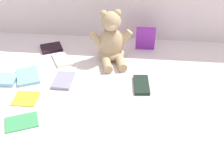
{
  "coord_description": "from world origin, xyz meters",
  "views": [
    {
      "loc": [
        0.08,
        -1.06,
        0.77
      ],
      "look_at": [
        -0.01,
        -0.1,
        0.1
      ],
      "focal_mm": 46.51,
      "sensor_mm": 36.0,
      "label": 1
    }
  ],
  "objects_px": {
    "book_case_0": "(51,48)",
    "book_case_5": "(145,39)",
    "book_case_3": "(141,85)",
    "book_case_4": "(1,80)",
    "book_case_6": "(28,76)",
    "teddy_bear": "(111,42)",
    "book_case_2": "(63,80)",
    "book_case_8": "(26,98)",
    "book_case_1": "(61,59)",
    "book_case_7": "(22,122)"
  },
  "relations": [
    {
      "from": "book_case_7",
      "to": "teddy_bear",
      "type": "bearing_deg",
      "value": 125.33
    },
    {
      "from": "book_case_0",
      "to": "book_case_6",
      "type": "distance_m",
      "value": 0.27
    },
    {
      "from": "book_case_0",
      "to": "book_case_1",
      "type": "distance_m",
      "value": 0.13
    },
    {
      "from": "book_case_3",
      "to": "book_case_5",
      "type": "relative_size",
      "value": 1.05
    },
    {
      "from": "book_case_6",
      "to": "book_case_2",
      "type": "bearing_deg",
      "value": -29.59
    },
    {
      "from": "teddy_bear",
      "to": "book_case_3",
      "type": "bearing_deg",
      "value": -68.92
    },
    {
      "from": "book_case_4",
      "to": "book_case_7",
      "type": "distance_m",
      "value": 0.31
    },
    {
      "from": "teddy_bear",
      "to": "book_case_5",
      "type": "xyz_separation_m",
      "value": [
        0.17,
        0.12,
        -0.03
      ]
    },
    {
      "from": "book_case_5",
      "to": "book_case_7",
      "type": "xyz_separation_m",
      "value": [
        -0.46,
        -0.6,
        -0.06
      ]
    },
    {
      "from": "book_case_4",
      "to": "book_case_7",
      "type": "xyz_separation_m",
      "value": [
        0.19,
        -0.25,
        -0.0
      ]
    },
    {
      "from": "book_case_0",
      "to": "book_case_3",
      "type": "height_order",
      "value": "same"
    },
    {
      "from": "book_case_5",
      "to": "book_case_7",
      "type": "relative_size",
      "value": 1.05
    },
    {
      "from": "book_case_1",
      "to": "book_case_3",
      "type": "height_order",
      "value": "book_case_3"
    },
    {
      "from": "book_case_3",
      "to": "book_case_2",
      "type": "bearing_deg",
      "value": -4.63
    },
    {
      "from": "book_case_7",
      "to": "book_case_8",
      "type": "bearing_deg",
      "value": 169.38
    },
    {
      "from": "book_case_6",
      "to": "book_case_1",
      "type": "bearing_deg",
      "value": 29.73
    },
    {
      "from": "book_case_1",
      "to": "book_case_7",
      "type": "bearing_deg",
      "value": -123.42
    },
    {
      "from": "book_case_6",
      "to": "book_case_8",
      "type": "distance_m",
      "value": 0.16
    },
    {
      "from": "book_case_6",
      "to": "book_case_8",
      "type": "relative_size",
      "value": 1.36
    },
    {
      "from": "book_case_7",
      "to": "book_case_8",
      "type": "height_order",
      "value": "same"
    },
    {
      "from": "book_case_4",
      "to": "book_case_7",
      "type": "bearing_deg",
      "value": 33.05
    },
    {
      "from": "book_case_6",
      "to": "book_case_7",
      "type": "bearing_deg",
      "value": -99.33
    },
    {
      "from": "book_case_8",
      "to": "book_case_0",
      "type": "bearing_deg",
      "value": 0.03
    },
    {
      "from": "book_case_0",
      "to": "book_case_4",
      "type": "relative_size",
      "value": 0.79
    },
    {
      "from": "book_case_1",
      "to": "book_case_7",
      "type": "height_order",
      "value": "book_case_1"
    },
    {
      "from": "book_case_8",
      "to": "book_case_6",
      "type": "bearing_deg",
      "value": 15.16
    },
    {
      "from": "book_case_0",
      "to": "book_case_1",
      "type": "bearing_deg",
      "value": -168.87
    },
    {
      "from": "book_case_1",
      "to": "book_case_6",
      "type": "height_order",
      "value": "book_case_6"
    },
    {
      "from": "book_case_4",
      "to": "book_case_1",
      "type": "bearing_deg",
      "value": 127.52
    },
    {
      "from": "book_case_0",
      "to": "book_case_5",
      "type": "distance_m",
      "value": 0.5
    },
    {
      "from": "book_case_1",
      "to": "book_case_6",
      "type": "xyz_separation_m",
      "value": [
        -0.12,
        -0.16,
        0.0
      ]
    },
    {
      "from": "book_case_3",
      "to": "book_case_4",
      "type": "distance_m",
      "value": 0.63
    },
    {
      "from": "book_case_2",
      "to": "book_case_7",
      "type": "relative_size",
      "value": 1.03
    },
    {
      "from": "teddy_bear",
      "to": "book_case_8",
      "type": "height_order",
      "value": "teddy_bear"
    },
    {
      "from": "book_case_4",
      "to": "book_case_5",
      "type": "distance_m",
      "value": 0.74
    },
    {
      "from": "book_case_5",
      "to": "book_case_6",
      "type": "distance_m",
      "value": 0.62
    },
    {
      "from": "book_case_3",
      "to": "book_case_4",
      "type": "relative_size",
      "value": 0.99
    },
    {
      "from": "book_case_4",
      "to": "teddy_bear",
      "type": "bearing_deg",
      "value": 112.7
    },
    {
      "from": "book_case_4",
      "to": "book_case_3",
      "type": "bearing_deg",
      "value": 88.56
    },
    {
      "from": "book_case_2",
      "to": "book_case_0",
      "type": "bearing_deg",
      "value": 116.39
    },
    {
      "from": "book_case_6",
      "to": "book_case_8",
      "type": "xyz_separation_m",
      "value": [
        0.04,
        -0.15,
        -0.0
      ]
    },
    {
      "from": "book_case_1",
      "to": "book_case_6",
      "type": "relative_size",
      "value": 0.96
    },
    {
      "from": "book_case_0",
      "to": "book_case_7",
      "type": "distance_m",
      "value": 0.55
    },
    {
      "from": "book_case_0",
      "to": "teddy_bear",
      "type": "bearing_deg",
      "value": -127.52
    },
    {
      "from": "book_case_5",
      "to": "book_case_6",
      "type": "relative_size",
      "value": 0.94
    },
    {
      "from": "book_case_6",
      "to": "book_case_8",
      "type": "height_order",
      "value": "book_case_6"
    },
    {
      "from": "book_case_6",
      "to": "book_case_4",
      "type": "bearing_deg",
      "value": 176.52
    },
    {
      "from": "book_case_5",
      "to": "teddy_bear",
      "type": "bearing_deg",
      "value": -145.6
    },
    {
      "from": "book_case_6",
      "to": "book_case_8",
      "type": "bearing_deg",
      "value": -98.02
    },
    {
      "from": "book_case_3",
      "to": "book_case_6",
      "type": "bearing_deg",
      "value": -6.62
    }
  ]
}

